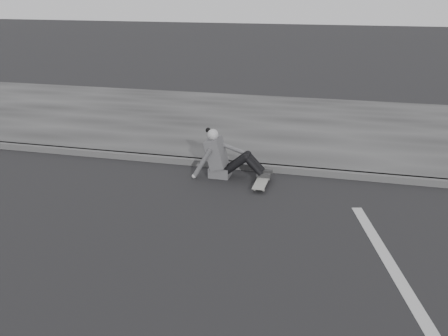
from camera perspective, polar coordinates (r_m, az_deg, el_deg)
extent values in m
plane|color=black|center=(6.95, -1.84, -7.29)|extent=(80.00, 80.00, 0.00)
cube|color=#454545|center=(9.23, 2.57, 0.22)|extent=(24.00, 0.16, 0.12)
cube|color=#363636|center=(12.07, 5.52, 4.95)|extent=(24.00, 6.00, 0.12)
cylinder|color=gray|center=(8.28, 3.52, -2.42)|extent=(0.03, 0.05, 0.05)
cylinder|color=gray|center=(8.26, 4.54, -2.52)|extent=(0.03, 0.05, 0.05)
cylinder|color=gray|center=(8.76, 4.16, -1.16)|extent=(0.03, 0.05, 0.05)
cylinder|color=gray|center=(8.74, 5.13, -1.24)|extent=(0.03, 0.05, 0.05)
cube|color=#303033|center=(8.26, 4.03, -2.29)|extent=(0.16, 0.04, 0.03)
cube|color=#303033|center=(8.74, 4.65, -1.03)|extent=(0.16, 0.04, 0.03)
cube|color=gray|center=(8.49, 4.36, -1.48)|extent=(0.20, 0.78, 0.02)
cube|color=#48484A|center=(8.87, -0.45, -0.38)|extent=(0.36, 0.34, 0.18)
cube|color=#48484A|center=(8.78, -0.90, 1.73)|extent=(0.37, 0.40, 0.57)
cube|color=#48484A|center=(8.77, -1.72, 2.54)|extent=(0.14, 0.30, 0.20)
cylinder|color=#9B9B9B|center=(8.72, -1.22, 3.26)|extent=(0.09, 0.09, 0.08)
sphere|color=#9B9B9B|center=(8.69, -1.29, 3.83)|extent=(0.20, 0.20, 0.20)
sphere|color=black|center=(8.71, -1.83, 4.35)|extent=(0.09, 0.09, 0.09)
cylinder|color=black|center=(8.65, 1.42, 0.44)|extent=(0.43, 0.13, 0.39)
cylinder|color=black|center=(8.82, 1.68, 0.82)|extent=(0.43, 0.13, 0.39)
cylinder|color=black|center=(8.60, 3.37, 0.25)|extent=(0.35, 0.11, 0.36)
cylinder|color=black|center=(8.76, 3.59, 0.63)|extent=(0.35, 0.11, 0.36)
sphere|color=black|center=(8.57, 2.50, 1.20)|extent=(0.13, 0.13, 0.13)
sphere|color=black|center=(8.74, 2.74, 1.57)|extent=(0.13, 0.13, 0.13)
cube|color=#292929|center=(8.62, 4.55, -0.84)|extent=(0.24, 0.08, 0.07)
cube|color=#292929|center=(8.79, 4.75, -0.43)|extent=(0.24, 0.08, 0.07)
cylinder|color=#48484A|center=(8.68, -2.53, 0.54)|extent=(0.38, 0.08, 0.58)
sphere|color=#9B9B9B|center=(8.80, -3.46, -0.94)|extent=(0.08, 0.08, 0.08)
cylinder|color=#48484A|center=(8.85, 0.87, 2.30)|extent=(0.48, 0.08, 0.21)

